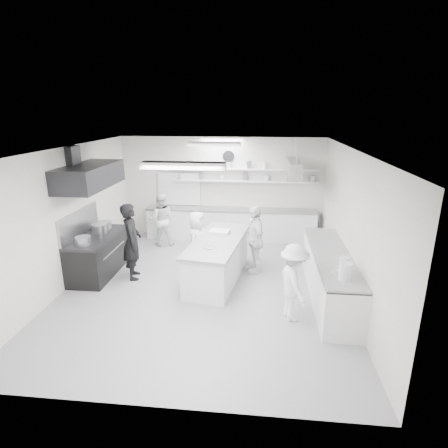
# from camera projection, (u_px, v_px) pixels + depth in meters

# --- Properties ---
(floor) EXTENTS (6.00, 7.00, 0.02)m
(floor) POSITION_uv_depth(u_px,v_px,m) (205.00, 287.00, 8.16)
(floor) COLOR #A2A2A2
(floor) RESTS_ON ground
(ceiling) EXTENTS (6.00, 7.00, 0.02)m
(ceiling) POSITION_uv_depth(u_px,v_px,m) (202.00, 149.00, 7.26)
(ceiling) COLOR silver
(ceiling) RESTS_ON wall_back
(wall_back) EXTENTS (6.00, 0.04, 3.00)m
(wall_back) POSITION_uv_depth(u_px,v_px,m) (222.00, 188.00, 11.03)
(wall_back) COLOR silver
(wall_back) RESTS_ON floor
(wall_front) EXTENTS (6.00, 0.04, 3.00)m
(wall_front) POSITION_uv_depth(u_px,v_px,m) (157.00, 307.00, 4.39)
(wall_front) COLOR silver
(wall_front) RESTS_ON floor
(wall_left) EXTENTS (0.04, 7.00, 3.00)m
(wall_left) POSITION_uv_depth(u_px,v_px,m) (68.00, 218.00, 8.01)
(wall_left) COLOR silver
(wall_left) RESTS_ON floor
(wall_right) EXTENTS (0.04, 7.00, 3.00)m
(wall_right) POSITION_uv_depth(u_px,v_px,m) (350.00, 226.00, 7.41)
(wall_right) COLOR silver
(wall_right) RESTS_ON floor
(stove) EXTENTS (0.80, 1.80, 0.90)m
(stove) POSITION_uv_depth(u_px,v_px,m) (98.00, 256.00, 8.66)
(stove) COLOR black
(stove) RESTS_ON floor
(exhaust_hood) EXTENTS (0.85, 2.00, 0.50)m
(exhaust_hood) POSITION_uv_depth(u_px,v_px,m) (89.00, 176.00, 8.09)
(exhaust_hood) COLOR black
(exhaust_hood) RESTS_ON wall_left
(back_counter) EXTENTS (5.00, 0.60, 0.92)m
(back_counter) POSITION_uv_depth(u_px,v_px,m) (231.00, 224.00, 11.03)
(back_counter) COLOR white
(back_counter) RESTS_ON floor
(shelf_lower) EXTENTS (4.20, 0.26, 0.04)m
(shelf_lower) POSITION_uv_depth(u_px,v_px,m) (245.00, 181.00, 10.76)
(shelf_lower) COLOR white
(shelf_lower) RESTS_ON wall_back
(shelf_upper) EXTENTS (4.20, 0.26, 0.04)m
(shelf_upper) POSITION_uv_depth(u_px,v_px,m) (245.00, 169.00, 10.66)
(shelf_upper) COLOR white
(shelf_upper) RESTS_ON wall_back
(pass_through_window) EXTENTS (1.30, 0.04, 1.00)m
(pass_through_window) POSITION_uv_depth(u_px,v_px,m) (179.00, 189.00, 11.16)
(pass_through_window) COLOR black
(pass_through_window) RESTS_ON wall_back
(wall_clock) EXTENTS (0.32, 0.05, 0.32)m
(wall_clock) POSITION_uv_depth(u_px,v_px,m) (228.00, 156.00, 10.69)
(wall_clock) COLOR white
(wall_clock) RESTS_ON wall_back
(right_counter) EXTENTS (0.74, 3.30, 0.94)m
(right_counter) POSITION_uv_depth(u_px,v_px,m) (330.00, 276.00, 7.56)
(right_counter) COLOR white
(right_counter) RESTS_ON floor
(pot_rack) EXTENTS (0.30, 1.60, 0.40)m
(pot_rack) POSITION_uv_depth(u_px,v_px,m) (294.00, 168.00, 9.55)
(pot_rack) COLOR #9A9B9E
(pot_rack) RESTS_ON ceiling
(light_fixture_front) EXTENTS (1.30, 0.25, 0.10)m
(light_fixture_front) POSITION_uv_depth(u_px,v_px,m) (183.00, 165.00, 5.57)
(light_fixture_front) COLOR white
(light_fixture_front) RESTS_ON ceiling
(light_fixture_rear) EXTENTS (1.30, 0.25, 0.10)m
(light_fixture_rear) POSITION_uv_depth(u_px,v_px,m) (214.00, 144.00, 8.99)
(light_fixture_rear) COLOR white
(light_fixture_rear) RESTS_ON ceiling
(prep_island) EXTENTS (1.26, 2.57, 0.91)m
(prep_island) POSITION_uv_depth(u_px,v_px,m) (218.00, 260.00, 8.40)
(prep_island) COLOR white
(prep_island) RESTS_ON floor
(stove_pot) EXTENTS (0.36, 0.36, 0.26)m
(stove_pot) POSITION_uv_depth(u_px,v_px,m) (99.00, 229.00, 8.69)
(stove_pot) COLOR #9A9B9E
(stove_pot) RESTS_ON stove
(cook_stove) EXTENTS (0.59, 0.74, 1.77)m
(cook_stove) POSITION_uv_depth(u_px,v_px,m) (132.00, 241.00, 8.34)
(cook_stove) COLOR black
(cook_stove) RESTS_ON floor
(cook_back) EXTENTS (0.83, 0.70, 1.52)m
(cook_back) POSITION_uv_depth(u_px,v_px,m) (161.00, 219.00, 10.45)
(cook_back) COLOR white
(cook_back) RESTS_ON floor
(cook_island_left) EXTENTS (0.61, 0.80, 1.46)m
(cook_island_left) POSITION_uv_depth(u_px,v_px,m) (197.00, 241.00, 8.82)
(cook_island_left) COLOR white
(cook_island_left) RESTS_ON floor
(cook_island_right) EXTENTS (0.68, 1.03, 1.63)m
(cook_island_right) POSITION_uv_depth(u_px,v_px,m) (255.00, 239.00, 8.68)
(cook_island_right) COLOR white
(cook_island_right) RESTS_ON floor
(cook_right) EXTENTS (0.80, 1.07, 1.47)m
(cook_right) POSITION_uv_depth(u_px,v_px,m) (294.00, 283.00, 6.69)
(cook_right) COLOR white
(cook_right) RESTS_ON floor
(bowl_island_a) EXTENTS (0.31, 0.31, 0.06)m
(bowl_island_a) POSITION_uv_depth(u_px,v_px,m) (210.00, 248.00, 7.78)
(bowl_island_a) COLOR #9A9B9E
(bowl_island_a) RESTS_ON prep_island
(bowl_island_b) EXTENTS (0.19, 0.19, 0.06)m
(bowl_island_b) POSITION_uv_depth(u_px,v_px,m) (225.00, 235.00, 8.65)
(bowl_island_b) COLOR white
(bowl_island_b) RESTS_ON prep_island
(bowl_right) EXTENTS (0.29, 0.29, 0.06)m
(bowl_right) POSITION_uv_depth(u_px,v_px,m) (338.00, 274.00, 6.50)
(bowl_right) COLOR white
(bowl_right) RESTS_ON right_counter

